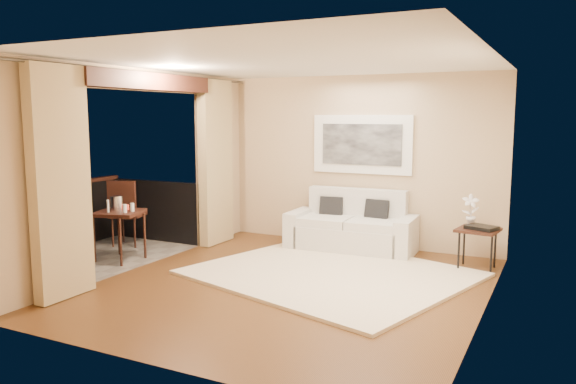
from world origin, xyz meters
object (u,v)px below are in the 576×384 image
Objects in this scene: balcony_chair_far at (125,208)px; orchid at (471,210)px; side_table at (478,233)px; balcony_chair_near at (74,232)px; sofa at (352,229)px; ice_bucket at (117,203)px; bistro_table at (119,217)px.

orchid is at bearing 176.38° from balcony_chair_far.
side_table is at bearing -51.03° from orchid.
orchid reaches higher than side_table.
side_table is 5.40m from balcony_chair_near.
sofa is 3.54m from ice_bucket.
balcony_chair_far is 1.51m from balcony_chair_near.
bistro_table is at bearing -159.15° from side_table.
balcony_chair_far reaches higher than balcony_chair_near.
sofa is 2.10× the size of balcony_chair_near.
sofa is 3.48m from bistro_table.
balcony_chair_near is at bearing 89.42° from balcony_chair_far.
sofa is 3.60m from balcony_chair_far.
balcony_chair_far reaches higher than ice_bucket.
sofa is 1.83m from orchid.
balcony_chair_far reaches higher than bistro_table.
sofa is 3.39× the size of side_table.
balcony_chair_far is (-5.21, -1.09, 0.12)m from side_table.
balcony_chair_near reaches higher than bistro_table.
sofa reaches higher than side_table.
orchid is 5.01m from ice_bucket.
orchid is at bearing -6.94° from sofa.
side_table is 2.91× the size of ice_bucket.
sofa is 9.85× the size of ice_bucket.
ice_bucket is (-4.79, -1.70, 0.31)m from side_table.
bistro_table is 0.72× the size of balcony_chair_far.
balcony_chair_near is at bearing -88.76° from ice_bucket.
balcony_chair_near is at bearing -137.89° from sofa.
orchid is 4.95m from bistro_table.
balcony_chair_far is (-3.31, -1.39, 0.29)m from sofa.
bistro_table is at bearing -145.66° from sofa.
balcony_chair_near is (-2.87, -2.83, 0.21)m from sofa.
side_table is at bearing 19.55° from ice_bucket.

